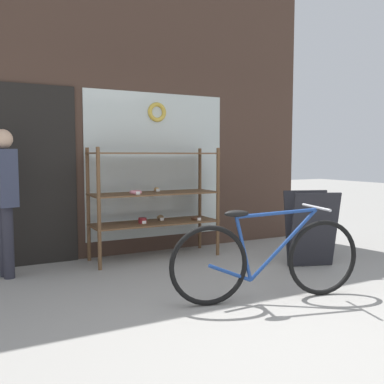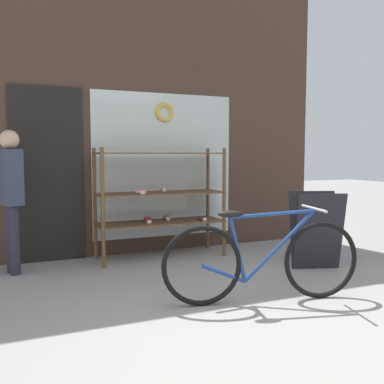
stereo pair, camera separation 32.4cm
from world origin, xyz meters
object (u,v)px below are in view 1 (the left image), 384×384
(display_case, at_px, (155,193))
(bicycle, at_px, (267,259))
(sandwich_board, at_px, (311,229))
(pedestrian, at_px, (4,192))

(display_case, distance_m, bicycle, 1.99)
(sandwich_board, bearing_deg, pedestrian, 179.10)
(display_case, relative_size, bicycle, 0.90)
(bicycle, relative_size, pedestrian, 1.13)
(display_case, distance_m, sandwich_board, 1.92)
(pedestrian, bearing_deg, sandwich_board, -125.69)
(display_case, bearing_deg, pedestrian, -177.54)
(display_case, height_order, sandwich_board, display_case)
(display_case, bearing_deg, bicycle, -81.89)
(display_case, xyz_separation_m, sandwich_board, (1.44, -1.21, -0.38))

